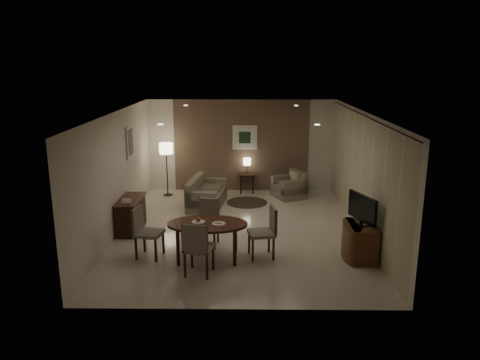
{
  "coord_description": "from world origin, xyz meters",
  "views": [
    {
      "loc": [
        0.13,
        -10.11,
        3.8
      ],
      "look_at": [
        0.0,
        0.2,
        1.15
      ],
      "focal_mm": 35.0,
      "sensor_mm": 36.0,
      "label": 1
    }
  ],
  "objects_px": {
    "chair_left": "(149,233)",
    "floor_lamp": "(167,170)",
    "console_desk": "(131,215)",
    "armchair": "(289,185)",
    "chair_far": "(207,224)",
    "chair_right": "(261,233)",
    "tv_cabinet": "(361,241)",
    "sofa": "(207,192)",
    "chair_near": "(199,247)",
    "side_table": "(247,183)",
    "dining_table": "(208,241)"
  },
  "relations": [
    {
      "from": "dining_table",
      "to": "chair_near",
      "type": "bearing_deg",
      "value": -98.52
    },
    {
      "from": "chair_left",
      "to": "floor_lamp",
      "type": "distance_m",
      "value": 4.38
    },
    {
      "from": "chair_near",
      "to": "armchair",
      "type": "relative_size",
      "value": 1.24
    },
    {
      "from": "dining_table",
      "to": "chair_left",
      "type": "height_order",
      "value": "chair_left"
    },
    {
      "from": "console_desk",
      "to": "floor_lamp",
      "type": "xyz_separation_m",
      "value": [
        0.37,
        2.87,
        0.39
      ]
    },
    {
      "from": "chair_near",
      "to": "chair_left",
      "type": "bearing_deg",
      "value": -23.88
    },
    {
      "from": "console_desk",
      "to": "tv_cabinet",
      "type": "bearing_deg",
      "value": -17.05
    },
    {
      "from": "chair_far",
      "to": "sofa",
      "type": "relative_size",
      "value": 0.6
    },
    {
      "from": "chair_far",
      "to": "floor_lamp",
      "type": "distance_m",
      "value": 4.04
    },
    {
      "from": "tv_cabinet",
      "to": "chair_far",
      "type": "bearing_deg",
      "value": 168.84
    },
    {
      "from": "side_table",
      "to": "armchair",
      "type": "bearing_deg",
      "value": -23.33
    },
    {
      "from": "dining_table",
      "to": "chair_near",
      "type": "distance_m",
      "value": 0.71
    },
    {
      "from": "sofa",
      "to": "floor_lamp",
      "type": "height_order",
      "value": "floor_lamp"
    },
    {
      "from": "chair_near",
      "to": "chair_far",
      "type": "distance_m",
      "value": 1.34
    },
    {
      "from": "console_desk",
      "to": "armchair",
      "type": "relative_size",
      "value": 1.45
    },
    {
      "from": "console_desk",
      "to": "chair_far",
      "type": "height_order",
      "value": "chair_far"
    },
    {
      "from": "console_desk",
      "to": "armchair",
      "type": "height_order",
      "value": "console_desk"
    },
    {
      "from": "chair_far",
      "to": "armchair",
      "type": "xyz_separation_m",
      "value": [
        2.04,
        3.6,
        -0.12
      ]
    },
    {
      "from": "sofa",
      "to": "chair_left",
      "type": "bearing_deg",
      "value": 173.26
    },
    {
      "from": "sofa",
      "to": "chair_near",
      "type": "bearing_deg",
      "value": -169.61
    },
    {
      "from": "armchair",
      "to": "dining_table",
      "type": "bearing_deg",
      "value": -49.59
    },
    {
      "from": "dining_table",
      "to": "chair_near",
      "type": "xyz_separation_m",
      "value": [
        -0.1,
        -0.68,
        0.15
      ]
    },
    {
      "from": "console_desk",
      "to": "armchair",
      "type": "xyz_separation_m",
      "value": [
        3.86,
        2.71,
        -0.01
      ]
    },
    {
      "from": "chair_left",
      "to": "chair_right",
      "type": "bearing_deg",
      "value": -78.33
    },
    {
      "from": "chair_far",
      "to": "chair_left",
      "type": "relative_size",
      "value": 0.96
    },
    {
      "from": "tv_cabinet",
      "to": "dining_table",
      "type": "relative_size",
      "value": 0.58
    },
    {
      "from": "sofa",
      "to": "armchair",
      "type": "distance_m",
      "value": 2.43
    },
    {
      "from": "armchair",
      "to": "side_table",
      "type": "bearing_deg",
      "value": -138.02
    },
    {
      "from": "chair_left",
      "to": "armchair",
      "type": "distance_m",
      "value": 5.24
    },
    {
      "from": "dining_table",
      "to": "armchair",
      "type": "bearing_deg",
      "value": 65.1
    },
    {
      "from": "side_table",
      "to": "chair_far",
      "type": "bearing_deg",
      "value": -101.6
    },
    {
      "from": "console_desk",
      "to": "chair_near",
      "type": "height_order",
      "value": "chair_near"
    },
    {
      "from": "dining_table",
      "to": "chair_far",
      "type": "height_order",
      "value": "chair_far"
    },
    {
      "from": "chair_right",
      "to": "armchair",
      "type": "xyz_separation_m",
      "value": [
        0.93,
        4.17,
        -0.14
      ]
    },
    {
      "from": "armchair",
      "to": "floor_lamp",
      "type": "height_order",
      "value": "floor_lamp"
    },
    {
      "from": "console_desk",
      "to": "side_table",
      "type": "height_order",
      "value": "console_desk"
    },
    {
      "from": "chair_near",
      "to": "sofa",
      "type": "bearing_deg",
      "value": -75.79
    },
    {
      "from": "chair_far",
      "to": "chair_right",
      "type": "xyz_separation_m",
      "value": [
        1.12,
        -0.57,
        0.02
      ]
    },
    {
      "from": "chair_left",
      "to": "sofa",
      "type": "relative_size",
      "value": 0.63
    },
    {
      "from": "console_desk",
      "to": "chair_right",
      "type": "xyz_separation_m",
      "value": [
        2.93,
        -1.46,
        0.14
      ]
    },
    {
      "from": "chair_far",
      "to": "side_table",
      "type": "relative_size",
      "value": 1.71
    },
    {
      "from": "armchair",
      "to": "console_desk",
      "type": "bearing_deg",
      "value": -79.6
    },
    {
      "from": "console_desk",
      "to": "sofa",
      "type": "height_order",
      "value": "sofa"
    },
    {
      "from": "tv_cabinet",
      "to": "sofa",
      "type": "distance_m",
      "value": 4.71
    },
    {
      "from": "chair_far",
      "to": "side_table",
      "type": "height_order",
      "value": "chair_far"
    },
    {
      "from": "tv_cabinet",
      "to": "chair_right",
      "type": "relative_size",
      "value": 0.88
    },
    {
      "from": "chair_far",
      "to": "chair_left",
      "type": "height_order",
      "value": "chair_left"
    },
    {
      "from": "side_table",
      "to": "sofa",
      "type": "bearing_deg",
      "value": -128.01
    },
    {
      "from": "chair_near",
      "to": "side_table",
      "type": "xyz_separation_m",
      "value": [
        0.88,
        5.46,
        -0.23
      ]
    },
    {
      "from": "dining_table",
      "to": "side_table",
      "type": "xyz_separation_m",
      "value": [
        0.78,
        4.77,
        -0.08
      ]
    }
  ]
}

